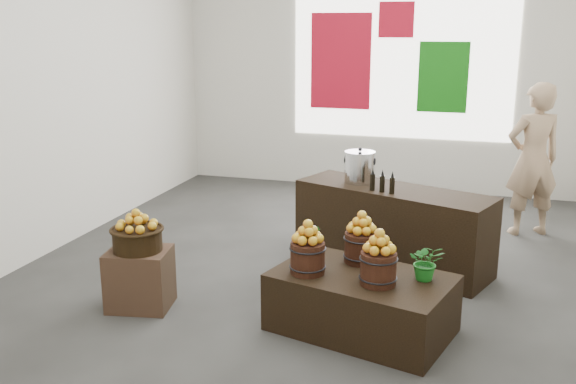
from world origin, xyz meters
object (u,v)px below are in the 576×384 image
(crate, at_px, (140,279))
(wicker_basket, at_px, (137,240))
(display_table, at_px, (361,303))
(counter, at_px, (392,227))
(shopper, at_px, (533,160))
(stock_pot_left, at_px, (360,168))

(crate, height_order, wicker_basket, wicker_basket)
(display_table, height_order, counter, counter)
(wicker_basket, distance_m, shopper, 4.66)
(counter, xyz_separation_m, stock_pot_left, (-0.39, 0.15, 0.57))
(wicker_basket, bearing_deg, crate, 0.00)
(wicker_basket, bearing_deg, display_table, 3.24)
(display_table, bearing_deg, stock_pot_left, 116.91)
(crate, relative_size, wicker_basket, 1.25)
(counter, bearing_deg, stock_pot_left, 180.00)
(counter, bearing_deg, crate, -119.31)
(crate, height_order, shopper, shopper)
(display_table, relative_size, counter, 0.69)
(display_table, height_order, shopper, shopper)
(wicker_basket, height_order, display_table, wicker_basket)
(wicker_basket, height_order, counter, counter)
(counter, xyz_separation_m, shopper, (1.41, 1.52, 0.49))
(wicker_basket, height_order, stock_pot_left, stock_pot_left)
(counter, bearing_deg, shopper, 67.92)
(stock_pot_left, bearing_deg, crate, -131.65)
(wicker_basket, xyz_separation_m, stock_pot_left, (1.61, 1.81, 0.36))
(crate, distance_m, wicker_basket, 0.36)
(crate, bearing_deg, wicker_basket, 0.00)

